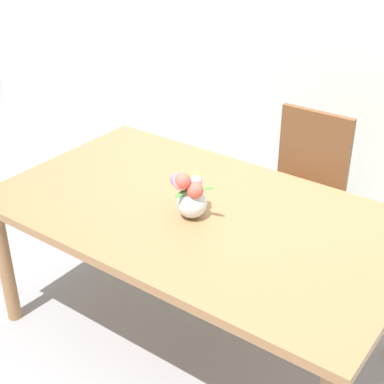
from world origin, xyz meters
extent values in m
plane|color=#939399|center=(0.00, 0.00, 0.00)|extent=(12.00, 12.00, 0.00)
cube|color=#9E7047|center=(0.00, 0.00, 0.70)|extent=(1.85, 1.08, 0.04)
cylinder|color=#9E7047|center=(-0.84, -0.46, 0.34)|extent=(0.07, 0.07, 0.68)
cylinder|color=#9E7047|center=(-0.84, 0.46, 0.34)|extent=(0.07, 0.07, 0.68)
cube|color=brown|center=(0.09, 0.80, 0.46)|extent=(0.42, 0.42, 0.04)
cylinder|color=brown|center=(0.27, 0.62, 0.22)|extent=(0.04, 0.04, 0.44)
cylinder|color=brown|center=(-0.09, 0.62, 0.22)|extent=(0.04, 0.04, 0.44)
cylinder|color=brown|center=(0.27, 0.98, 0.22)|extent=(0.04, 0.04, 0.44)
cylinder|color=brown|center=(-0.09, 0.98, 0.22)|extent=(0.04, 0.04, 0.44)
cube|color=brown|center=(0.09, 0.99, 0.69)|extent=(0.42, 0.04, 0.42)
sphere|color=silver|center=(0.01, -0.06, 0.79)|extent=(0.13, 0.13, 0.13)
sphere|color=#B266C6|center=(-0.08, -0.05, 0.87)|extent=(0.06, 0.06, 0.06)
cylinder|color=#478438|center=(-0.08, -0.05, 0.85)|extent=(0.01, 0.01, 0.03)
sphere|color=#EA9EBC|center=(0.01, -0.03, 0.88)|extent=(0.05, 0.05, 0.05)
cylinder|color=#478438|center=(0.01, -0.03, 0.86)|extent=(0.01, 0.01, 0.05)
sphere|color=#B266C6|center=(0.00, -0.04, 0.86)|extent=(0.07, 0.07, 0.07)
cylinder|color=#478438|center=(0.00, -0.04, 0.85)|extent=(0.01, 0.01, 0.03)
sphere|color=#EA9EBC|center=(-0.02, -0.10, 0.90)|extent=(0.07, 0.07, 0.07)
cylinder|color=#478438|center=(-0.02, -0.10, 0.86)|extent=(0.01, 0.01, 0.07)
sphere|color=#E55B4C|center=(0.04, -0.08, 0.86)|extent=(0.07, 0.07, 0.07)
cylinder|color=#478438|center=(0.04, -0.08, 0.85)|extent=(0.01, 0.01, 0.03)
sphere|color=#E55B4C|center=(-0.01, -0.10, 0.90)|extent=(0.07, 0.07, 0.07)
cylinder|color=#478438|center=(-0.01, -0.10, 0.87)|extent=(0.01, 0.01, 0.07)
sphere|color=#EFD14C|center=(-0.01, -0.01, 0.89)|extent=(0.05, 0.05, 0.05)
cylinder|color=#478438|center=(-0.01, -0.01, 0.86)|extent=(0.01, 0.01, 0.05)
ellipsoid|color=#478438|center=(-0.06, -0.03, 0.88)|extent=(0.07, 0.05, 0.04)
ellipsoid|color=#478438|center=(-0.05, -0.02, 0.86)|extent=(0.07, 0.06, 0.03)
ellipsoid|color=#478438|center=(0.09, -0.06, 0.88)|extent=(0.07, 0.03, 0.03)
ellipsoid|color=#478438|center=(-0.01, -0.11, 0.85)|extent=(0.05, 0.07, 0.03)
camera|label=1|loc=(1.25, -1.77, 2.01)|focal=53.47mm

